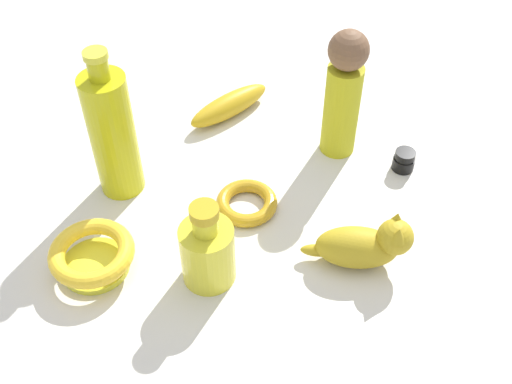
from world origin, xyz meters
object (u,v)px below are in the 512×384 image
object	(u,v)px
nail_polish_jar	(404,160)
bottle_tall	(112,134)
person_figure_adult	(343,92)
cat_figurine	(366,244)
bottle_short	(207,251)
bangle	(245,204)
bowl	(92,255)
banana	(229,105)

from	to	relation	value
nail_polish_jar	bottle_tall	bearing A→B (deg)	35.88
person_figure_adult	bottle_tall	bearing A→B (deg)	45.27
cat_figurine	bottle_short	xyz separation A→B (m)	(0.18, 0.14, 0.02)
nail_polish_jar	bottle_short	xyz separation A→B (m)	(0.16, 0.35, 0.04)
cat_figurine	person_figure_adult	bearing A→B (deg)	-55.57
person_figure_adult	bottle_short	bearing A→B (deg)	83.73
person_figure_adult	bottle_short	size ratio (longest dim) A/B	1.63
bangle	cat_figurine	distance (m)	0.20
cat_figurine	person_figure_adult	world-z (taller)	person_figure_adult
bowl	bottle_tall	world-z (taller)	bottle_tall
banana	person_figure_adult	world-z (taller)	person_figure_adult
banana	nail_polish_jar	bearing A→B (deg)	113.42
bangle	nail_polish_jar	world-z (taller)	nail_polish_jar
bangle	person_figure_adult	size ratio (longest dim) A/B	0.42
banana	bowl	xyz separation A→B (m)	(-0.02, 0.40, 0.01)
bowl	person_figure_adult	world-z (taller)	person_figure_adult
bowl	bottle_tall	size ratio (longest dim) A/B	0.48
bangle	bottle_tall	xyz separation A→B (m)	(0.20, 0.06, 0.10)
bangle	cat_figurine	size ratio (longest dim) A/B	0.66
bangle	bottle_tall	bearing A→B (deg)	16.03
bowl	cat_figurine	bearing A→B (deg)	-147.31
bowl	cat_figurine	xyz separation A→B (m)	(-0.33, -0.21, 0.01)
cat_figurine	bottle_short	size ratio (longest dim) A/B	1.04
bowl	person_figure_adult	size ratio (longest dim) A/B	0.53
banana	cat_figurine	bearing A→B (deg)	80.33
bangle	nail_polish_jar	xyz separation A→B (m)	(-0.18, -0.22, 0.01)
bowl	cat_figurine	world-z (taller)	cat_figurine
cat_figurine	bangle	bearing A→B (deg)	0.02
bangle	bowl	bearing A→B (deg)	59.06
bangle	bowl	world-z (taller)	bowl
bowl	bottle_short	size ratio (longest dim) A/B	0.86
bangle	bowl	xyz separation A→B (m)	(0.13, 0.21, 0.02)
banana	person_figure_adult	size ratio (longest dim) A/B	0.75
banana	nail_polish_jar	xyz separation A→B (m)	(-0.33, -0.03, -0.00)
bottle_tall	bottle_short	size ratio (longest dim) A/B	1.81
bowl	person_figure_adult	distance (m)	0.47
banana	bangle	size ratio (longest dim) A/B	1.77
banana	bangle	distance (m)	0.24
nail_polish_jar	bottle_short	size ratio (longest dim) A/B	0.26
nail_polish_jar	bottle_tall	world-z (taller)	bottle_tall
cat_figurine	person_figure_adult	xyz separation A→B (m)	(0.14, -0.21, 0.08)
banana	bottle_tall	size ratio (longest dim) A/B	0.67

